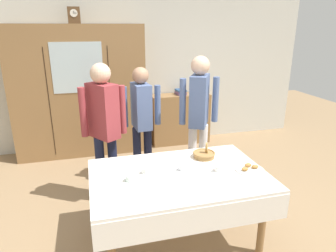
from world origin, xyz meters
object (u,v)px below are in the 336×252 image
object	(u,v)px
mantel_clock	(74,15)
book_stack	(181,92)
tea_cup_front_edge	(183,168)
person_near_right_end	(199,110)
pastry_plate	(250,169)
spoon_far_left	(223,153)
person_beside_shelf	(142,115)
tea_cup_mid_right	(219,169)
wall_cabinet	(80,92)
bookshelf_low	(180,119)
tea_cup_back_edge	(130,179)
tea_cup_near_right	(146,171)
bread_basket	(204,154)
dining_table	(180,184)
spoon_back_edge	(120,166)
person_behind_table_left	(104,121)

from	to	relation	value
mantel_clock	book_stack	world-z (taller)	mantel_clock
tea_cup_front_edge	person_near_right_end	xyz separation A→B (m)	(0.52, 0.96, 0.30)
pastry_plate	spoon_far_left	size ratio (longest dim) A/B	2.35
spoon_far_left	person_beside_shelf	bearing A→B (deg)	126.45
spoon_far_left	person_beside_shelf	xyz separation A→B (m)	(-0.73, 0.99, 0.22)
tea_cup_mid_right	wall_cabinet	bearing A→B (deg)	116.11
bookshelf_low	tea_cup_back_edge	distance (m)	2.96
book_stack	tea_cup_back_edge	world-z (taller)	book_stack
spoon_far_left	person_near_right_end	world-z (taller)	person_near_right_end
tea_cup_mid_right	bookshelf_low	bearing A→B (deg)	80.61
wall_cabinet	book_stack	bearing A→B (deg)	1.68
tea_cup_near_right	tea_cup_front_edge	xyz separation A→B (m)	(0.36, -0.03, -0.00)
tea_cup_front_edge	person_near_right_end	distance (m)	1.13
bookshelf_low	spoon_far_left	xyz separation A→B (m)	(-0.21, -2.27, 0.29)
bread_basket	person_near_right_end	size ratio (longest dim) A/B	0.14
spoon_far_left	tea_cup_back_edge	bearing A→B (deg)	-161.24
mantel_clock	tea_cup_near_right	distance (m)	2.93
mantel_clock	tea_cup_back_edge	world-z (taller)	mantel_clock
book_stack	spoon_far_left	distance (m)	2.29
tea_cup_front_edge	person_beside_shelf	bearing A→B (deg)	97.69
tea_cup_back_edge	pastry_plate	bearing A→B (deg)	-3.74
dining_table	tea_cup_mid_right	xyz separation A→B (m)	(0.38, -0.02, 0.12)
tea_cup_back_edge	tea_cup_mid_right	bearing A→B (deg)	-1.73
bread_basket	spoon_back_edge	distance (m)	0.90
person_near_right_end	person_beside_shelf	distance (m)	0.76
tea_cup_front_edge	person_beside_shelf	xyz separation A→B (m)	(-0.17, 1.27, 0.19)
mantel_clock	person_beside_shelf	distance (m)	1.93
wall_cabinet	tea_cup_mid_right	distance (m)	2.92
mantel_clock	person_near_right_end	bearing A→B (deg)	-46.60
mantel_clock	pastry_plate	xyz separation A→B (m)	(1.57, -2.66, -1.47)
tea_cup_back_edge	person_behind_table_left	distance (m)	1.01
bookshelf_low	tea_cup_near_right	distance (m)	2.79
bread_basket	person_behind_table_left	size ratio (longest dim) A/B	0.14
bread_basket	spoon_back_edge	bearing A→B (deg)	179.02
book_stack	tea_cup_near_right	world-z (taller)	book_stack
dining_table	bookshelf_low	size ratio (longest dim) A/B	1.58
tea_cup_mid_right	mantel_clock	bearing A→B (deg)	115.86
tea_cup_mid_right	person_behind_table_left	distance (m)	1.44
spoon_far_left	wall_cabinet	bearing A→B (deg)	124.29
spoon_back_edge	spoon_far_left	distance (m)	1.14
bread_basket	pastry_plate	bearing A→B (deg)	-51.41
dining_table	spoon_back_edge	xyz separation A→B (m)	(-0.53, 0.34, 0.10)
tea_cup_near_right	tea_cup_front_edge	world-z (taller)	same
spoon_back_edge	person_beside_shelf	xyz separation A→B (m)	(0.41, 1.02, 0.22)
dining_table	bookshelf_low	distance (m)	2.77
pastry_plate	person_beside_shelf	size ratio (longest dim) A/B	0.18
person_behind_table_left	pastry_plate	bearing A→B (deg)	-38.36
spoon_back_edge	spoon_far_left	bearing A→B (deg)	1.53
tea_cup_near_right	person_beside_shelf	bearing A→B (deg)	81.52
person_near_right_end	dining_table	bearing A→B (deg)	-118.60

